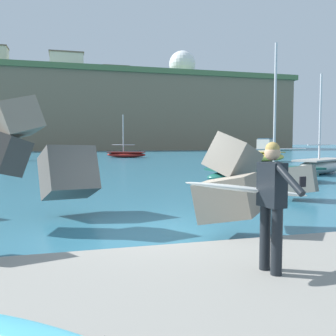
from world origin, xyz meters
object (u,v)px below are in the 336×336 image
boat_mid_left (266,174)px  station_building_west (67,65)px  boat_mid_centre (263,154)px  station_building_east (115,76)px  boat_mid_right (126,154)px  radar_dome (182,66)px  surfer_with_board (264,196)px  boat_far_left (322,165)px  spare_surfboard (31,333)px

boat_mid_left → station_building_west: (-8.11, 81.69, 20.47)m
boat_mid_centre → station_building_east: (-4.65, 77.33, 20.19)m
boat_mid_centre → boat_mid_right: bearing=133.2°
boat_mid_left → station_building_west: station_building_west is taller
radar_dome → station_building_west: 36.19m
station_building_west → station_building_east: (13.66, 13.93, 0.02)m
boat_mid_right → radar_dome: size_ratio=0.50×
surfer_with_board → boat_mid_centre: bearing=60.5°
boat_mid_right → boat_far_left: size_ratio=0.88×
spare_surfboard → station_building_east: size_ratio=0.21×
surfer_with_board → boat_far_left: (13.00, 15.67, -0.75)m
surfer_with_board → station_building_east: (12.31, 107.30, 19.65)m
spare_surfboard → boat_mid_left: (9.72, 12.73, 0.16)m
boat_mid_left → station_building_east: station_building_east is taller
boat_mid_right → radar_dome: 72.89m
boat_mid_left → spare_surfboard: bearing=-127.4°
boat_mid_centre → surfer_with_board: bearing=-119.5°
boat_mid_centre → boat_mid_left: bearing=-119.1°
boat_mid_centre → radar_dome: bearing=78.4°
surfer_with_board → spare_surfboard: surfer_with_board is taller
spare_surfboard → radar_dome: radar_dome is taller
boat_far_left → boat_mid_centre: bearing=74.5°
boat_mid_right → boat_far_left: 28.15m
station_building_east → radar_dome: bearing=-4.5°
spare_surfboard → radar_dome: size_ratio=0.16×
surfer_with_board → spare_surfboard: size_ratio=1.21×
spare_surfboard → boat_far_left: 23.12m
surfer_with_board → boat_mid_right: 42.97m
boat_mid_centre → station_building_east: bearing=93.4°
spare_surfboard → station_building_west: 96.67m
spare_surfboard → boat_far_left: boat_far_left is taller
boat_mid_centre → station_building_east: 80.06m
surfer_with_board → boat_mid_centre: size_ratio=0.43×
boat_mid_right → surfer_with_board: bearing=-96.7°
surfer_with_board → boat_mid_left: size_ratio=0.32×
station_building_west → boat_far_left: bearing=-79.5°
boat_mid_left → station_building_east: bearing=86.7°
boat_far_left → station_building_west: station_building_west is taller
boat_mid_centre → boat_mid_right: boat_mid_right is taller
spare_surfboard → surfer_with_board: bearing=19.8°
surfer_with_board → station_building_west: size_ratio=0.26×
boat_mid_centre → boat_far_left: size_ratio=0.79×
radar_dome → station_building_west: bearing=-159.9°
boat_mid_right → radar_dome: (27.45, 63.04, 24.19)m
boat_far_left → station_building_west: 81.60m
boat_mid_left → station_building_east: (5.55, 95.63, 20.49)m
spare_surfboard → boat_mid_left: 16.02m
boat_mid_centre → boat_far_left: (-3.97, -14.30, -0.21)m
boat_far_left → station_building_east: (-0.68, 91.63, 20.40)m
station_building_east → spare_surfboard: bearing=-98.0°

